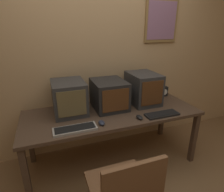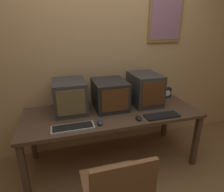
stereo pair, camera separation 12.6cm
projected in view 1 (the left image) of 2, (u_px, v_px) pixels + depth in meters
wall_back at (100, 54)px, 2.42m from camera, size 8.00×0.08×2.60m
desk at (112, 116)px, 2.21m from camera, size 2.02×0.78×0.71m
monitor_left at (69, 97)px, 2.11m from camera, size 0.36×0.45×0.37m
monitor_center at (109, 94)px, 2.25m from camera, size 0.38×0.46×0.34m
monitor_right at (143, 88)px, 2.39m from camera, size 0.34×0.46×0.39m
keyboard_main at (75, 129)px, 1.80m from camera, size 0.42×0.15×0.03m
keyboard_side at (162, 114)px, 2.10m from camera, size 0.39×0.14×0.03m
mouse_near_keyboard at (102, 123)px, 1.90m from camera, size 0.06×0.10×0.04m
mouse_far_corner at (139, 117)px, 2.01m from camera, size 0.06×0.11×0.04m
desk_clock at (163, 91)px, 2.66m from camera, size 0.12×0.07×0.14m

